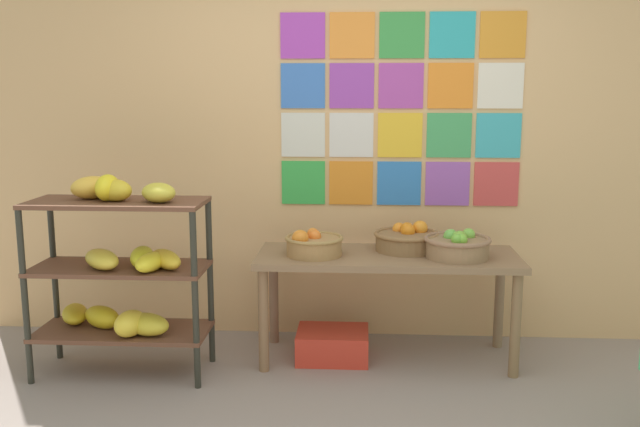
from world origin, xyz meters
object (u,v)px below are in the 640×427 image
Objects in this scene: fruit_basket_left at (407,239)px; fruit_basket_centre at (457,245)px; display_table at (387,268)px; banana_shelf_unit at (121,264)px; fruit_basket_back_right at (313,244)px; produce_crate_under_table at (333,345)px.

fruit_basket_centre is at bearing -31.99° from fruit_basket_left.
fruit_basket_left is 0.34m from fruit_basket_centre.
fruit_basket_left is at bearing 44.52° from display_table.
banana_shelf_unit is at bearing -172.26° from fruit_basket_centre.
fruit_basket_left is (0.12, 0.12, 0.15)m from display_table.
fruit_basket_back_right is at bearing 13.92° from banana_shelf_unit.
banana_shelf_unit is 1.11m from fruit_basket_back_right.
banana_shelf_unit reaches higher than display_table.
fruit_basket_centre is at bearing -8.27° from display_table.
produce_crate_under_table is (-0.45, -0.15, -0.64)m from fruit_basket_left.
fruit_basket_left is 0.93× the size of produce_crate_under_table.
produce_crate_under_table is (-0.74, 0.03, -0.64)m from fruit_basket_centre.
fruit_basket_left is 1.03× the size of fruit_basket_centre.
display_table is 0.23m from fruit_basket_left.
display_table is 0.48m from fruit_basket_back_right.
display_table is 0.44m from fruit_basket_centre.
fruit_basket_back_right is at bearing -168.07° from produce_crate_under_table.
banana_shelf_unit is 1.71m from fruit_basket_left.
produce_crate_under_table is (0.12, 0.03, -0.64)m from fruit_basket_back_right.
fruit_basket_centre is (0.41, -0.06, 0.16)m from display_table.
display_table is 3.98× the size of fruit_basket_centre.
fruit_basket_centre is at bearing -0.30° from fruit_basket_back_right.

